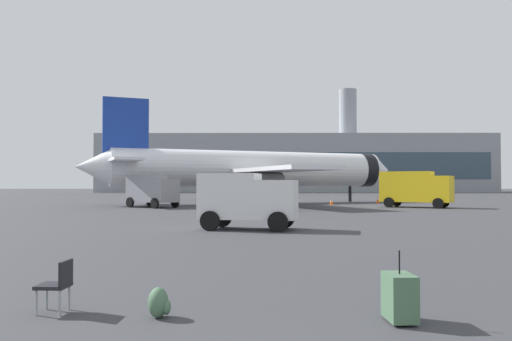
{
  "coord_description": "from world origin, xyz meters",
  "views": [
    {
      "loc": [
        -0.0,
        -3.57,
        2.13
      ],
      "look_at": [
        -0.22,
        30.82,
        3.0
      ],
      "focal_mm": 35.99,
      "sensor_mm": 36.0,
      "label": 1
    }
  ],
  "objects_px": {
    "safety_cone_far": "(332,202)",
    "service_truck": "(152,189)",
    "airplane_at_gate": "(252,169)",
    "traveller_backpack": "(159,303)",
    "cargo_van": "(247,198)",
    "rolling_suitcase": "(400,297)",
    "safety_cone_near": "(293,206)",
    "gate_chair": "(58,282)",
    "safety_cone_mid": "(256,210)",
    "fuel_truck": "(415,187)",
    "safety_cone_outer": "(378,200)"
  },
  "relations": [
    {
      "from": "safety_cone_far",
      "to": "rolling_suitcase",
      "type": "relative_size",
      "value": 0.56
    },
    {
      "from": "cargo_van",
      "to": "traveller_backpack",
      "type": "bearing_deg",
      "value": -93.77
    },
    {
      "from": "rolling_suitcase",
      "to": "gate_chair",
      "type": "xyz_separation_m",
      "value": [
        -5.48,
        0.55,
        0.11
      ]
    },
    {
      "from": "safety_cone_near",
      "to": "gate_chair",
      "type": "height_order",
      "value": "gate_chair"
    },
    {
      "from": "airplane_at_gate",
      "to": "gate_chair",
      "type": "xyz_separation_m",
      "value": [
        -2.57,
        -46.38,
        -3.16
      ]
    },
    {
      "from": "service_truck",
      "to": "rolling_suitcase",
      "type": "bearing_deg",
      "value": -72.71
    },
    {
      "from": "airplane_at_gate",
      "to": "gate_chair",
      "type": "relative_size",
      "value": 39.8
    },
    {
      "from": "safety_cone_outer",
      "to": "traveller_backpack",
      "type": "distance_m",
      "value": 49.43
    },
    {
      "from": "safety_cone_near",
      "to": "safety_cone_far",
      "type": "height_order",
      "value": "safety_cone_near"
    },
    {
      "from": "cargo_van",
      "to": "traveller_backpack",
      "type": "relative_size",
      "value": 9.8
    },
    {
      "from": "service_truck",
      "to": "cargo_van",
      "type": "distance_m",
      "value": 23.46
    },
    {
      "from": "airplane_at_gate",
      "to": "rolling_suitcase",
      "type": "height_order",
      "value": "airplane_at_gate"
    },
    {
      "from": "airplane_at_gate",
      "to": "cargo_van",
      "type": "distance_m",
      "value": 31.17
    },
    {
      "from": "traveller_backpack",
      "to": "safety_cone_near",
      "type": "bearing_deg",
      "value": 82.47
    },
    {
      "from": "safety_cone_far",
      "to": "traveller_backpack",
      "type": "distance_m",
      "value": 44.11
    },
    {
      "from": "airplane_at_gate",
      "to": "service_truck",
      "type": "distance_m",
      "value": 13.02
    },
    {
      "from": "traveller_backpack",
      "to": "service_truck",
      "type": "bearing_deg",
      "value": 102.01
    },
    {
      "from": "airplane_at_gate",
      "to": "gate_chair",
      "type": "bearing_deg",
      "value": -93.17
    },
    {
      "from": "traveller_backpack",
      "to": "safety_cone_far",
      "type": "bearing_deg",
      "value": 78.44
    },
    {
      "from": "cargo_van",
      "to": "safety_cone_near",
      "type": "distance_m",
      "value": 16.34
    },
    {
      "from": "safety_cone_far",
      "to": "cargo_van",
      "type": "bearing_deg",
      "value": -105.78
    },
    {
      "from": "rolling_suitcase",
      "to": "traveller_backpack",
      "type": "height_order",
      "value": "rolling_suitcase"
    },
    {
      "from": "safety_cone_far",
      "to": "traveller_backpack",
      "type": "relative_size",
      "value": 1.28
    },
    {
      "from": "cargo_van",
      "to": "traveller_backpack",
      "type": "height_order",
      "value": "cargo_van"
    },
    {
      "from": "airplane_at_gate",
      "to": "cargo_van",
      "type": "height_order",
      "value": "airplane_at_gate"
    },
    {
      "from": "cargo_van",
      "to": "safety_cone_outer",
      "type": "height_order",
      "value": "cargo_van"
    },
    {
      "from": "cargo_van",
      "to": "airplane_at_gate",
      "type": "bearing_deg",
      "value": 90.36
    },
    {
      "from": "cargo_van",
      "to": "rolling_suitcase",
      "type": "distance_m",
      "value": 16.1
    },
    {
      "from": "traveller_backpack",
      "to": "safety_cone_mid",
      "type": "bearing_deg",
      "value": 86.82
    },
    {
      "from": "safety_cone_far",
      "to": "traveller_backpack",
      "type": "height_order",
      "value": "safety_cone_far"
    },
    {
      "from": "airplane_at_gate",
      "to": "safety_cone_far",
      "type": "relative_size",
      "value": 55.86
    },
    {
      "from": "fuel_truck",
      "to": "safety_cone_near",
      "type": "distance_m",
      "value": 12.82
    },
    {
      "from": "fuel_truck",
      "to": "traveller_backpack",
      "type": "xyz_separation_m",
      "value": [
        -15.48,
        -37.47,
        -1.54
      ]
    },
    {
      "from": "fuel_truck",
      "to": "safety_cone_outer",
      "type": "distance_m",
      "value": 9.98
    },
    {
      "from": "safety_cone_mid",
      "to": "rolling_suitcase",
      "type": "height_order",
      "value": "rolling_suitcase"
    },
    {
      "from": "safety_cone_far",
      "to": "service_truck",
      "type": "bearing_deg",
      "value": -160.48
    },
    {
      "from": "airplane_at_gate",
      "to": "safety_cone_mid",
      "type": "relative_size",
      "value": 43.08
    },
    {
      "from": "safety_cone_outer",
      "to": "gate_chair",
      "type": "xyz_separation_m",
      "value": [
        -16.14,
        -46.98,
        0.17
      ]
    },
    {
      "from": "fuel_truck",
      "to": "gate_chair",
      "type": "bearing_deg",
      "value": -114.85
    },
    {
      "from": "traveller_backpack",
      "to": "gate_chair",
      "type": "distance_m",
      "value": 1.78
    },
    {
      "from": "safety_cone_near",
      "to": "traveller_backpack",
      "type": "bearing_deg",
      "value": -97.53
    },
    {
      "from": "airplane_at_gate",
      "to": "traveller_backpack",
      "type": "relative_size",
      "value": 71.31
    },
    {
      "from": "rolling_suitcase",
      "to": "gate_chair",
      "type": "height_order",
      "value": "rolling_suitcase"
    },
    {
      "from": "safety_cone_mid",
      "to": "cargo_van",
      "type": "bearing_deg",
      "value": -92.23
    },
    {
      "from": "airplane_at_gate",
      "to": "safety_cone_mid",
      "type": "xyz_separation_m",
      "value": [
        0.58,
        -21.33,
        -3.26
      ]
    },
    {
      "from": "airplane_at_gate",
      "to": "rolling_suitcase",
      "type": "xyz_separation_m",
      "value": [
        2.91,
        -46.93,
        -3.27
      ]
    },
    {
      "from": "fuel_truck",
      "to": "traveller_backpack",
      "type": "distance_m",
      "value": 40.57
    },
    {
      "from": "safety_cone_mid",
      "to": "rolling_suitcase",
      "type": "distance_m",
      "value": 25.71
    },
    {
      "from": "fuel_truck",
      "to": "rolling_suitcase",
      "type": "xyz_separation_m",
      "value": [
        -11.73,
        -37.71,
        -1.38
      ]
    },
    {
      "from": "cargo_van",
      "to": "safety_cone_mid",
      "type": "distance_m",
      "value": 9.83
    }
  ]
}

